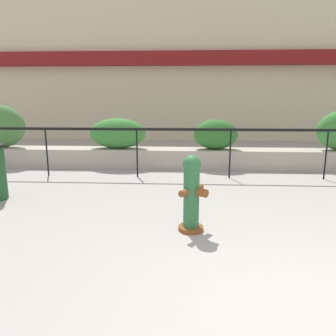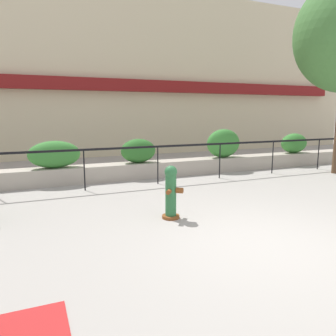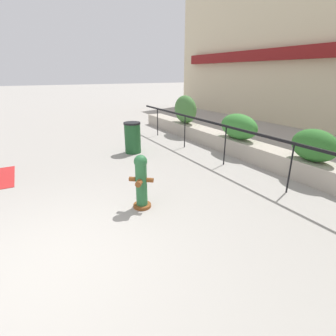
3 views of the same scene
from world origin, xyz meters
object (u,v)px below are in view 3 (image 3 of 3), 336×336
object	(u,v)px
hedge_bush_1	(239,126)
trash_bin	(133,138)
fire_hydrant	(141,181)
hedge_bush_2	(314,145)
hedge_bush_0	(185,109)

from	to	relation	value
hedge_bush_1	trash_bin	distance (m)	3.44
fire_hydrant	trash_bin	world-z (taller)	fire_hydrant
hedge_bush_2	fire_hydrant	size ratio (longest dim) A/B	1.06
trash_bin	hedge_bush_0	bearing A→B (deg)	116.47
hedge_bush_1	fire_hydrant	size ratio (longest dim) A/B	1.37
hedge_bush_1	fire_hydrant	xyz separation A→B (m)	(1.89, -4.19, -0.35)
fire_hydrant	hedge_bush_0	bearing A→B (deg)	140.57
hedge_bush_0	trash_bin	size ratio (longest dim) A/B	1.39
hedge_bush_1	hedge_bush_0	bearing A→B (deg)	180.00
hedge_bush_0	fire_hydrant	world-z (taller)	hedge_bush_0
hedge_bush_0	fire_hydrant	distance (m)	6.62
hedge_bush_0	trash_bin	bearing A→B (deg)	-63.53
fire_hydrant	trash_bin	bearing A→B (deg)	161.11
hedge_bush_1	hedge_bush_2	bearing A→B (deg)	0.00
fire_hydrant	trash_bin	distance (m)	3.84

